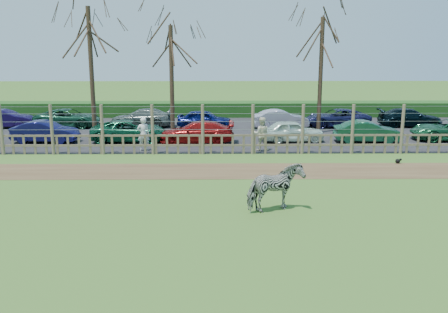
{
  "coord_description": "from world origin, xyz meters",
  "views": [
    {
      "loc": [
        0.79,
        -16.55,
        5.37
      ],
      "look_at": [
        1.0,
        2.5,
        1.1
      ],
      "focal_mm": 40.0,
      "sensor_mm": 36.0,
      "label": 1
    }
  ],
  "objects_px": {
    "visitor_a": "(143,134)",
    "car_10": "(204,119)",
    "zebra": "(275,188)",
    "car_13": "(410,118)",
    "tree_left": "(90,40)",
    "car_2": "(130,131)",
    "car_5": "(367,132)",
    "car_12": "(337,118)",
    "car_8": "(68,118)",
    "tree_right": "(322,47)",
    "car_1": "(45,132)",
    "car_7": "(5,119)",
    "car_11": "(280,119)",
    "visitor_b": "(261,134)",
    "car_3": "(197,132)",
    "tree_mid": "(171,54)",
    "car_9": "(142,118)",
    "car_4": "(292,131)"
  },
  "relations": [
    {
      "from": "car_10",
      "to": "car_12",
      "type": "bearing_deg",
      "value": -81.49
    },
    {
      "from": "visitor_b",
      "to": "car_13",
      "type": "height_order",
      "value": "visitor_b"
    },
    {
      "from": "tree_left",
      "to": "car_13",
      "type": "bearing_deg",
      "value": 10.55
    },
    {
      "from": "zebra",
      "to": "car_9",
      "type": "height_order",
      "value": "zebra"
    },
    {
      "from": "tree_left",
      "to": "car_10",
      "type": "height_order",
      "value": "tree_left"
    },
    {
      "from": "tree_left",
      "to": "car_13",
      "type": "relative_size",
      "value": 1.9
    },
    {
      "from": "car_1",
      "to": "car_12",
      "type": "relative_size",
      "value": 0.84
    },
    {
      "from": "zebra",
      "to": "car_13",
      "type": "xyz_separation_m",
      "value": [
        10.9,
        17.1,
        -0.16
      ]
    },
    {
      "from": "visitor_a",
      "to": "car_10",
      "type": "bearing_deg",
      "value": -125.3
    },
    {
      "from": "car_11",
      "to": "zebra",
      "type": "bearing_deg",
      "value": 166.52
    },
    {
      "from": "car_12",
      "to": "car_7",
      "type": "bearing_deg",
      "value": -91.4
    },
    {
      "from": "visitor_b",
      "to": "car_11",
      "type": "distance_m",
      "value": 7.28
    },
    {
      "from": "tree_right",
      "to": "car_7",
      "type": "height_order",
      "value": "tree_right"
    },
    {
      "from": "visitor_b",
      "to": "visitor_a",
      "type": "bearing_deg",
      "value": 3.49
    },
    {
      "from": "visitor_a",
      "to": "car_3",
      "type": "bearing_deg",
      "value": -155.46
    },
    {
      "from": "zebra",
      "to": "car_9",
      "type": "bearing_deg",
      "value": -4.81
    },
    {
      "from": "tree_right",
      "to": "car_2",
      "type": "height_order",
      "value": "tree_right"
    },
    {
      "from": "car_2",
      "to": "car_9",
      "type": "bearing_deg",
      "value": -1.24
    },
    {
      "from": "car_1",
      "to": "car_11",
      "type": "bearing_deg",
      "value": -67.66
    },
    {
      "from": "visitor_a",
      "to": "car_10",
      "type": "xyz_separation_m",
      "value": [
        2.94,
        7.05,
        -0.26
      ]
    },
    {
      "from": "tree_left",
      "to": "zebra",
      "type": "bearing_deg",
      "value": -55.65
    },
    {
      "from": "car_13",
      "to": "tree_left",
      "type": "bearing_deg",
      "value": 106.01
    },
    {
      "from": "car_5",
      "to": "car_12",
      "type": "height_order",
      "value": "same"
    },
    {
      "from": "visitor_a",
      "to": "visitor_b",
      "type": "height_order",
      "value": "same"
    },
    {
      "from": "zebra",
      "to": "car_11",
      "type": "xyz_separation_m",
      "value": [
        2.19,
        16.59,
        -0.16
      ]
    },
    {
      "from": "car_1",
      "to": "zebra",
      "type": "bearing_deg",
      "value": -132.5
    },
    {
      "from": "zebra",
      "to": "visitor_a",
      "type": "relative_size",
      "value": 1.1
    },
    {
      "from": "car_7",
      "to": "tree_left",
      "type": "bearing_deg",
      "value": -121.54
    },
    {
      "from": "car_4",
      "to": "car_13",
      "type": "xyz_separation_m",
      "value": [
        8.58,
        5.17,
        0.0
      ]
    },
    {
      "from": "car_3",
      "to": "car_12",
      "type": "distance_m",
      "value": 10.54
    },
    {
      "from": "car_4",
      "to": "car_8",
      "type": "height_order",
      "value": "same"
    },
    {
      "from": "car_3",
      "to": "car_8",
      "type": "distance_m",
      "value": 10.4
    },
    {
      "from": "tree_mid",
      "to": "car_12",
      "type": "xyz_separation_m",
      "value": [
        10.63,
        2.63,
        -4.23
      ]
    },
    {
      "from": "car_5",
      "to": "car_11",
      "type": "height_order",
      "value": "same"
    },
    {
      "from": "car_2",
      "to": "car_8",
      "type": "bearing_deg",
      "value": 41.69
    },
    {
      "from": "visitor_b",
      "to": "car_7",
      "type": "distance_m",
      "value": 17.77
    },
    {
      "from": "visitor_a",
      "to": "car_13",
      "type": "xyz_separation_m",
      "value": [
        16.61,
        7.51,
        -0.26
      ]
    },
    {
      "from": "tree_right",
      "to": "car_10",
      "type": "height_order",
      "value": "tree_right"
    },
    {
      "from": "tree_right",
      "to": "visitor_b",
      "type": "bearing_deg",
      "value": -127.01
    },
    {
      "from": "car_5",
      "to": "car_10",
      "type": "bearing_deg",
      "value": 65.69
    },
    {
      "from": "tree_right",
      "to": "car_1",
      "type": "relative_size",
      "value": 2.02
    },
    {
      "from": "zebra",
      "to": "car_2",
      "type": "height_order",
      "value": "zebra"
    },
    {
      "from": "tree_left",
      "to": "car_7",
      "type": "bearing_deg",
      "value": 152.39
    },
    {
      "from": "tree_left",
      "to": "car_3",
      "type": "distance_m",
      "value": 8.05
    },
    {
      "from": "visitor_b",
      "to": "car_13",
      "type": "bearing_deg",
      "value": -140.54
    },
    {
      "from": "tree_mid",
      "to": "car_1",
      "type": "bearing_deg",
      "value": -159.96
    },
    {
      "from": "car_5",
      "to": "car_12",
      "type": "relative_size",
      "value": 0.84
    },
    {
      "from": "tree_left",
      "to": "car_8",
      "type": "bearing_deg",
      "value": 124.84
    },
    {
      "from": "tree_right",
      "to": "car_7",
      "type": "distance_m",
      "value": 20.81
    },
    {
      "from": "visitor_b",
      "to": "car_7",
      "type": "height_order",
      "value": "visitor_b"
    }
  ]
}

